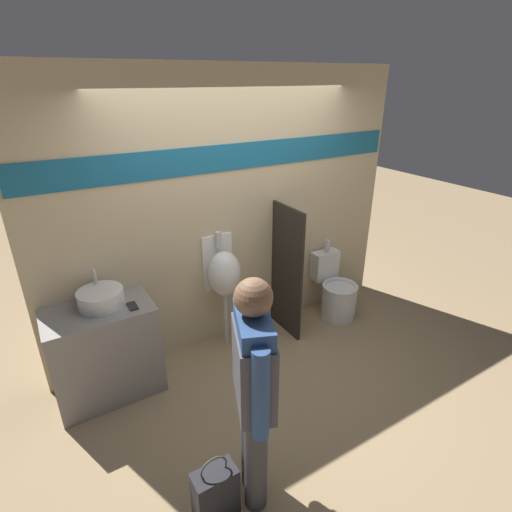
{
  "coord_description": "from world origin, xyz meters",
  "views": [
    {
      "loc": [
        -1.76,
        -2.73,
        2.59
      ],
      "look_at": [
        0.0,
        0.17,
        1.05
      ],
      "focal_mm": 28.0,
      "sensor_mm": 36.0,
      "label": 1
    }
  ],
  "objects_px": {
    "urinal_near_counter": "(224,274)",
    "shopping_bag": "(215,493)",
    "person_in_vest": "(254,382)",
    "toilet": "(336,292)",
    "sink_basin": "(101,298)",
    "cell_phone": "(132,306)"
  },
  "relations": [
    {
      "from": "urinal_near_counter",
      "to": "toilet",
      "type": "relative_size",
      "value": 1.4
    },
    {
      "from": "cell_phone",
      "to": "shopping_bag",
      "type": "xyz_separation_m",
      "value": [
        0.06,
        -1.38,
        -0.66
      ]
    },
    {
      "from": "urinal_near_counter",
      "to": "toilet",
      "type": "bearing_deg",
      "value": -7.28
    },
    {
      "from": "cell_phone",
      "to": "urinal_near_counter",
      "type": "distance_m",
      "value": 0.97
    },
    {
      "from": "urinal_near_counter",
      "to": "shopping_bag",
      "type": "bearing_deg",
      "value": -119.25
    },
    {
      "from": "person_in_vest",
      "to": "shopping_bag",
      "type": "xyz_separation_m",
      "value": [
        -0.29,
        -0.01,
        -0.75
      ]
    },
    {
      "from": "sink_basin",
      "to": "shopping_bag",
      "type": "bearing_deg",
      "value": -80.14
    },
    {
      "from": "sink_basin",
      "to": "shopping_bag",
      "type": "height_order",
      "value": "sink_basin"
    },
    {
      "from": "urinal_near_counter",
      "to": "sink_basin",
      "type": "bearing_deg",
      "value": -177.15
    },
    {
      "from": "toilet",
      "to": "shopping_bag",
      "type": "height_order",
      "value": "toilet"
    },
    {
      "from": "cell_phone",
      "to": "shopping_bag",
      "type": "distance_m",
      "value": 1.53
    },
    {
      "from": "urinal_near_counter",
      "to": "person_in_vest",
      "type": "height_order",
      "value": "person_in_vest"
    },
    {
      "from": "person_in_vest",
      "to": "shopping_bag",
      "type": "bearing_deg",
      "value": 113.5
    },
    {
      "from": "sink_basin",
      "to": "urinal_near_counter",
      "type": "relative_size",
      "value": 0.3
    },
    {
      "from": "toilet",
      "to": "shopping_bag",
      "type": "xyz_separation_m",
      "value": [
        -2.24,
        -1.42,
        -0.09
      ]
    },
    {
      "from": "sink_basin",
      "to": "toilet",
      "type": "height_order",
      "value": "sink_basin"
    },
    {
      "from": "urinal_near_counter",
      "to": "person_in_vest",
      "type": "xyz_separation_m",
      "value": [
        -0.61,
        -1.59,
        0.13
      ]
    },
    {
      "from": "sink_basin",
      "to": "person_in_vest",
      "type": "xyz_separation_m",
      "value": [
        0.55,
        -1.53,
        0.03
      ]
    },
    {
      "from": "toilet",
      "to": "sink_basin",
      "type": "bearing_deg",
      "value": 177.38
    },
    {
      "from": "cell_phone",
      "to": "person_in_vest",
      "type": "xyz_separation_m",
      "value": [
        0.34,
        -1.37,
        0.09
      ]
    },
    {
      "from": "sink_basin",
      "to": "toilet",
      "type": "bearing_deg",
      "value": -2.62
    },
    {
      "from": "cell_phone",
      "to": "person_in_vest",
      "type": "relative_size",
      "value": 0.09
    }
  ]
}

